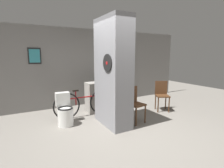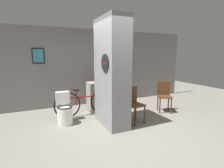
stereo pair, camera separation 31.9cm
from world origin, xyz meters
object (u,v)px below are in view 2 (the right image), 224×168
chair_by_doorway (164,95)px  bicycle (86,103)px  bottle_tall (111,78)px  toilet (64,111)px  chair_near_pillar (134,103)px

chair_by_doorway → bicycle: chair_by_doorway is taller
chair_by_doorway → bicycle: 2.39m
bottle_tall → chair_by_doorway: bearing=-34.7°
toilet → bottle_tall: bearing=23.0°
toilet → chair_by_doorway: (2.96, -0.28, 0.18)m
toilet → chair_near_pillar: chair_near_pillar is taller
chair_near_pillar → bicycle: bearing=124.5°
chair_near_pillar → chair_by_doorway: bearing=6.9°
bicycle → toilet: bearing=-151.5°
toilet → bottle_tall: size_ratio=2.75×
chair_near_pillar → bicycle: size_ratio=0.52×
chair_near_pillar → bottle_tall: bearing=82.8°
chair_near_pillar → bottle_tall: bottle_tall is taller
chair_near_pillar → toilet: bearing=148.7°
chair_near_pillar → bicycle: (-0.97, 1.02, -0.14)m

